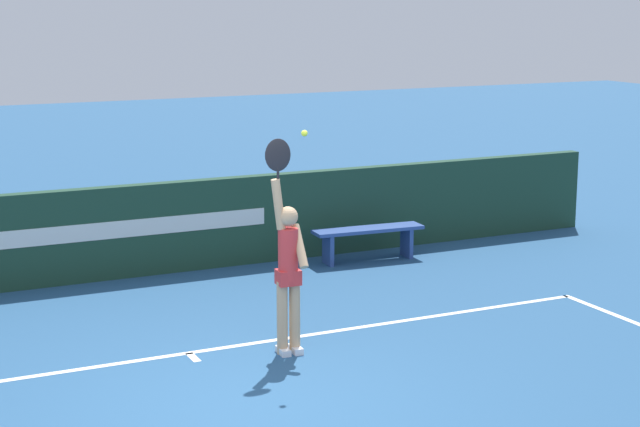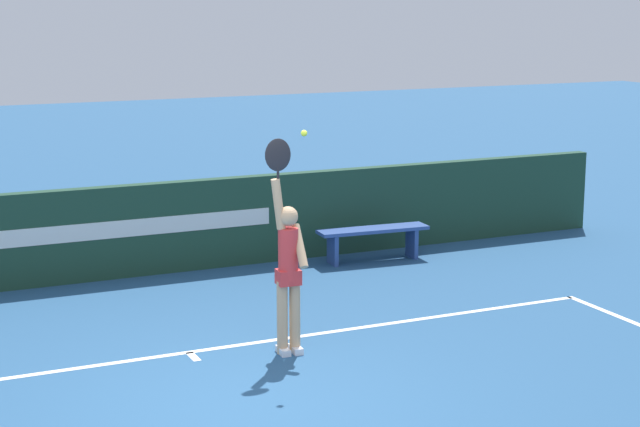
% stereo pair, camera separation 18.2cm
% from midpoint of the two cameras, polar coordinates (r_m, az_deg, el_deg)
% --- Properties ---
extents(ground_plane, '(60.00, 60.00, 0.00)m').
position_cam_midpoint_polar(ground_plane, '(9.84, -4.47, -10.58)').
color(ground_plane, navy).
extents(back_wall, '(15.67, 0.20, 1.26)m').
position_cam_midpoint_polar(back_wall, '(14.33, -11.89, -1.06)').
color(back_wall, '#1B3C2B').
rests_on(back_wall, ground).
extents(tennis_player, '(0.41, 0.35, 2.32)m').
position_cam_midpoint_polar(tennis_player, '(11.01, -2.24, -2.91)').
color(tennis_player, tan).
rests_on(tennis_player, ground).
extents(tennis_ball, '(0.07, 0.07, 0.07)m').
position_cam_midpoint_polar(tennis_ball, '(10.48, -1.35, 4.40)').
color(tennis_ball, '#C8DF31').
extents(courtside_bench_near, '(1.66, 0.47, 0.49)m').
position_cam_midpoint_polar(courtside_bench_near, '(15.07, 2.29, -1.20)').
color(courtside_bench_near, '#2D498D').
rests_on(courtside_bench_near, ground).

